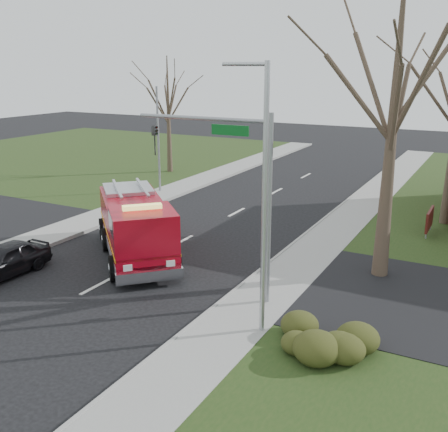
% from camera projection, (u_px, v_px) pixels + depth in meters
% --- Properties ---
extents(ground, '(120.00, 120.00, 0.00)m').
position_uv_depth(ground, '(98.00, 285.00, 20.43)').
color(ground, black).
rests_on(ground, ground).
extents(sidewalk_right, '(2.40, 80.00, 0.15)m').
position_uv_depth(sidewalk_right, '(240.00, 318.00, 17.61)').
color(sidewalk_right, gray).
rests_on(sidewalk_right, ground).
extents(health_center_sign, '(0.12, 2.00, 1.40)m').
position_uv_depth(health_center_sign, '(429.00, 220.00, 26.04)').
color(health_center_sign, '#491511').
rests_on(health_center_sign, ground).
extents(hedge_corner, '(2.80, 2.00, 0.90)m').
position_uv_depth(hedge_corner, '(311.00, 337.00, 15.35)').
color(hedge_corner, '#2F3413').
rests_on(hedge_corner, lawn_right).
extents(bare_tree_near, '(6.00, 6.00, 12.00)m').
position_uv_depth(bare_tree_near, '(395.00, 90.00, 19.17)').
color(bare_tree_near, '#3D3124').
rests_on(bare_tree_near, ground).
extents(bare_tree_left, '(4.50, 4.50, 9.00)m').
position_uv_depth(bare_tree_left, '(168.00, 102.00, 40.38)').
color(bare_tree_left, '#3D3124').
rests_on(bare_tree_left, ground).
extents(traffic_signal_mast, '(5.29, 0.18, 6.80)m').
position_uv_depth(traffic_signal_mast, '(235.00, 173.00, 18.05)').
color(traffic_signal_mast, gray).
rests_on(traffic_signal_mast, ground).
extents(streetlight_pole, '(1.48, 0.16, 8.40)m').
position_uv_depth(streetlight_pole, '(263.00, 195.00, 15.52)').
color(streetlight_pole, '#B7BABF').
rests_on(streetlight_pole, ground).
extents(utility_pole_far, '(0.14, 0.14, 7.00)m').
position_uv_depth(utility_pole_far, '(158.00, 141.00, 34.42)').
color(utility_pole_far, gray).
rests_on(utility_pole_far, ground).
extents(fire_engine, '(7.07, 7.09, 3.01)m').
position_uv_depth(fire_engine, '(136.00, 228.00, 23.10)').
color(fire_engine, maroon).
rests_on(fire_engine, ground).
extents(parked_car_maroon, '(1.67, 3.99, 1.35)m').
position_uv_depth(parked_car_maroon, '(4.00, 260.00, 21.22)').
color(parked_car_maroon, black).
rests_on(parked_car_maroon, ground).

